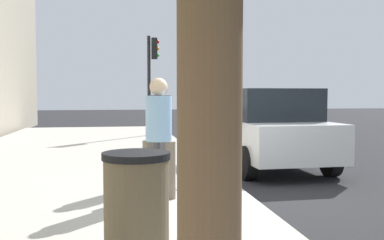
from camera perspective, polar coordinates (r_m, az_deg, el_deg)
The scene contains 8 objects.
ground_plane at distance 6.96m, azimuth 7.04°, elevation -10.42°, with size 80.00×80.00×0.00m, color #232326.
sidewalk_slab at distance 6.75m, azimuth -18.62°, elevation -10.35°, with size 28.00×6.00×0.15m, color #B7B2A8.
parking_meter at distance 7.51m, azimuth 1.35°, elevation -0.36°, with size 0.36×0.12×1.41m.
pedestrian_at_meter at distance 7.40m, azimuth -4.13°, elevation -0.34°, with size 0.52×0.38×1.75m.
pedestrian_bystander at distance 6.38m, azimuth -4.34°, elevation -0.99°, with size 0.38×0.46×1.74m.
parked_sedan_near at distance 10.10m, azimuth 9.50°, elevation -0.98°, with size 4.45×2.07×1.77m.
traffic_signal at distance 16.10m, azimuth -5.24°, elevation 6.65°, with size 0.24×0.44×3.60m.
trash_bin at distance 3.90m, azimuth -7.19°, elevation -11.51°, with size 0.59×0.59×1.01m.
Camera 1 is at (-6.47, 1.94, 1.66)m, focal length 41.15 mm.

